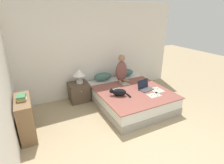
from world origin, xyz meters
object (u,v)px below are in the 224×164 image
cat_tabby (119,92)px  laptop_open (145,87)px  bookshelf (26,118)px  bed (130,96)px  nightstand (79,92)px  person_sitting (121,70)px  pillow_near (103,77)px  book_stack_top (21,97)px  pillow_far (125,73)px  table_lamp (79,74)px

cat_tabby → laptop_open: size_ratio=1.05×
bookshelf → bed: bearing=3.3°
nightstand → person_sitting: bearing=-10.7°
pillow_near → cat_tabby: 1.07m
book_stack_top → person_sitting: bearing=15.7°
bed → pillow_near: bearing=113.4°
nightstand → laptop_open: bearing=-34.4°
cat_tabby → bookshelf: (-2.00, 0.07, -0.14)m
pillow_far → person_sitting: 0.47m
bed → pillow_far: bearing=66.6°
nightstand → bookshelf: bearing=-144.9°
pillow_far → laptop_open: bearing=-92.4°
person_sitting → cat_tabby: (-0.52, -0.78, -0.24)m
person_sitting → laptop_open: (0.26, -0.77, -0.28)m
cat_tabby → bed: bearing=-122.3°
bookshelf → laptop_open: bearing=-1.2°
laptop_open → book_stack_top: book_stack_top is taller
cat_tabby → laptop_open: (0.78, 0.01, -0.04)m
person_sitting → table_lamp: (-1.15, 0.22, 0.01)m
cat_tabby → table_lamp: size_ratio=1.09×
pillow_far → pillow_near: bearing=180.0°
person_sitting → cat_tabby: size_ratio=1.82×
pillow_far → nightstand: bearing=-177.5°
person_sitting → laptop_open: person_sitting is taller
bed → bookshelf: size_ratio=2.61×
table_lamp → laptop_open: bearing=-34.9°
table_lamp → book_stack_top: size_ratio=1.62×
pillow_far → bookshelf: (-2.82, -1.00, -0.16)m
pillow_near → person_sitting: 0.57m
pillow_near → nightstand: 0.81m
bookshelf → person_sitting: bearing=15.8°
pillow_far → nightstand: size_ratio=1.03×
bookshelf → book_stack_top: book_stack_top is taller
cat_tabby → laptop_open: 0.78m
bookshelf → table_lamp: bearing=34.1°
pillow_far → laptop_open: 1.06m
pillow_far → bookshelf: 3.00m
person_sitting → cat_tabby: bearing=-123.6°
nightstand → table_lamp: size_ratio=1.34×
pillow_near → nightstand: bearing=-175.0°
bed → cat_tabby: bearing=-154.9°
pillow_near → nightstand: size_ratio=1.03×
laptop_open → bookshelf: bookshelf is taller
pillow_near → cat_tabby: (-0.08, -1.07, -0.02)m
nightstand → table_lamp: 0.53m
person_sitting → bookshelf: 2.65m
cat_tabby → bookshelf: 2.01m
person_sitting → cat_tabby: 0.97m
person_sitting → nightstand: person_sitting is taller
bed → book_stack_top: bearing=-176.7°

